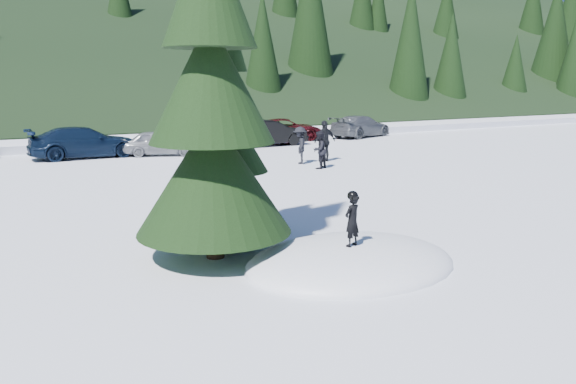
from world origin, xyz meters
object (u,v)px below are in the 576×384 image
adult_0 (319,150)px  adult_1 (325,141)px  car_7 (360,126)px  car_3 (84,142)px  car_4 (160,143)px  car_5 (268,133)px  spruce_short (231,148)px  spruce_tall (211,98)px  car_6 (286,129)px  child_skier (352,220)px  adult_2 (300,145)px

adult_0 → adult_1: bearing=-157.2°
car_7 → car_3: bearing=76.7°
adult_1 → car_7: 11.70m
car_4 → car_5: size_ratio=0.82×
adult_0 → car_5: bearing=-131.2°
car_4 → adult_1: bearing=-111.5°
spruce_short → adult_0: size_ratio=3.39×
spruce_short → spruce_tall: bearing=-125.5°
spruce_tall → car_6: 23.93m
spruce_short → adult_1: size_ratio=2.86×
spruce_tall → car_4: size_ratio=2.34×
adult_0 → car_6: size_ratio=0.33×
adult_0 → car_7: size_ratio=0.33×
car_3 → car_6: 12.68m
spruce_short → car_7: (16.98, 17.81, -1.40)m
child_skier → car_3: child_skier is taller
car_5 → car_6: bearing=-47.9°
car_5 → car_6: (2.46, 2.32, -0.08)m
spruce_short → car_6: spruce_short is taller
adult_2 → car_7: size_ratio=0.34×
spruce_tall → car_4: spruce_tall is taller
child_skier → car_4: child_skier is taller
spruce_tall → car_5: spruce_tall is taller
car_4 → car_6: 9.66m
child_skier → adult_1: (7.73, 12.89, -0.05)m
spruce_short → car_3: size_ratio=1.05×
adult_0 → adult_2: (0.01, 1.59, 0.03)m
adult_1 → adult_2: (-1.37, -0.10, -0.11)m
spruce_short → car_3: (-0.60, 16.15, -1.36)m
child_skier → adult_2: adult_2 is taller
car_5 → car_6: size_ratio=0.94×
child_skier → car_5: (8.34, 19.72, -0.25)m
child_skier → adult_1: adult_1 is taller
adult_0 → adult_2: 1.59m
spruce_short → car_5: 18.85m
car_6 → car_5: bearing=154.5°
child_skier → car_5: size_ratio=0.23×
car_5 → car_6: 3.38m
adult_0 → car_3: bearing=-74.4°
spruce_tall → child_skier: spruce_tall is taller
car_7 → car_4: bearing=81.8°
adult_1 → child_skier: bearing=57.6°
adult_0 → car_6: 11.73m
adult_0 → car_7: (9.58, 10.04, -0.09)m
adult_1 → spruce_tall: bearing=46.6°
child_skier → car_6: 24.55m
car_6 → car_7: 5.20m
child_skier → car_6: child_skier is taller
car_4 → adult_0: bearing=-126.0°
child_skier → adult_0: 12.87m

